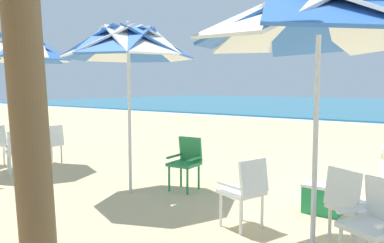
{
  "coord_description": "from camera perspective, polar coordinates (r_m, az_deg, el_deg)",
  "views": [
    {
      "loc": [
        0.38,
        -6.54,
        1.72
      ],
      "look_at": [
        -4.23,
        -0.31,
        1.0
      ],
      "focal_mm": 36.08,
      "sensor_mm": 36.0,
      "label": 1
    }
  ],
  "objects": [
    {
      "name": "beach_umbrella_2",
      "position": [
        8.79,
        -24.3,
        9.6
      ],
      "size": [
        2.12,
        2.12,
        2.85
      ],
      "color": "silver",
      "rests_on": "ground"
    },
    {
      "name": "beach_umbrella_0",
      "position": [
        3.94,
        18.28,
        14.04
      ],
      "size": [
        2.45,
        2.45,
        2.7
      ],
      "color": "silver",
      "rests_on": "ground"
    },
    {
      "name": "beach_umbrella_1",
      "position": [
        6.17,
        -9.39,
        11.08
      ],
      "size": [
        2.09,
        2.09,
        2.72
      ],
      "color": "silver",
      "rests_on": "ground"
    },
    {
      "name": "plastic_chair_2",
      "position": [
        4.0,
        25.54,
        -13.02
      ],
      "size": [
        0.59,
        0.61,
        0.87
      ],
      "color": "white",
      "rests_on": "ground"
    },
    {
      "name": "cooler_box",
      "position": [
        5.58,
        18.75,
        -10.75
      ],
      "size": [
        0.5,
        0.34,
        0.4
      ],
      "color": "#238C4C",
      "rests_on": "ground"
    },
    {
      "name": "plastic_chair_1",
      "position": [
        4.44,
        22.45,
        -11.09
      ],
      "size": [
        0.6,
        0.61,
        0.87
      ],
      "color": "white",
      "rests_on": "ground"
    },
    {
      "name": "plastic_chair_3",
      "position": [
        6.41,
        -0.85,
        -5.7
      ],
      "size": [
        0.48,
        0.5,
        0.87
      ],
      "color": "#2D8C4C",
      "rests_on": "ground"
    },
    {
      "name": "plastic_chair_4",
      "position": [
        8.95,
        -20.1,
        -2.88
      ],
      "size": [
        0.48,
        0.45,
        0.87
      ],
      "color": "white",
      "rests_on": "ground"
    },
    {
      "name": "plastic_chair_0",
      "position": [
        4.71,
        7.93,
        -9.78
      ],
      "size": [
        0.57,
        0.55,
        0.87
      ],
      "color": "white",
      "rests_on": "ground"
    },
    {
      "name": "plastic_chair_5",
      "position": [
        8.13,
        -24.2,
        -3.82
      ],
      "size": [
        0.6,
        0.57,
        0.87
      ],
      "color": "white",
      "rests_on": "ground"
    }
  ]
}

